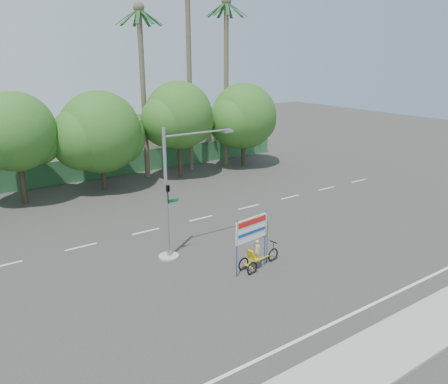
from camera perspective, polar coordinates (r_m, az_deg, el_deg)
ground at (r=22.13m, az=3.55°, el=-10.64°), size 120.00×120.00×0.00m
sidewalk_near at (r=17.76m, az=19.50°, el=-19.37°), size 50.00×2.40×0.12m
fence at (r=39.87m, az=-15.77°, el=3.18°), size 38.00×0.08×2.00m
building_right at (r=46.74m, az=-8.38°, el=6.70°), size 14.00×8.00×3.60m
tree_left at (r=34.10m, az=-25.62°, el=6.75°), size 6.66×5.60×8.07m
tree_center at (r=35.59m, az=-15.95°, el=7.21°), size 7.62×6.40×7.85m
tree_right at (r=38.24m, az=-5.98°, el=9.63°), size 6.90×5.80×8.36m
tree_far_right at (r=42.08m, az=2.54°, el=9.61°), size 7.38×6.20×7.94m
palm_tall at (r=40.19m, az=-4.62°, el=17.52°), size 3.73×3.79×17.45m
palm_mid at (r=42.35m, az=0.29°, el=16.13°), size 3.73×3.79×15.45m
palm_short at (r=38.17m, az=-10.62°, el=14.88°), size 3.73×3.79×14.45m
traffic_signal at (r=22.95m, az=-6.80°, el=-1.71°), size 4.72×1.10×7.00m
trike_billboard at (r=22.12m, az=4.11°, el=-7.15°), size 3.06×0.88×3.02m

